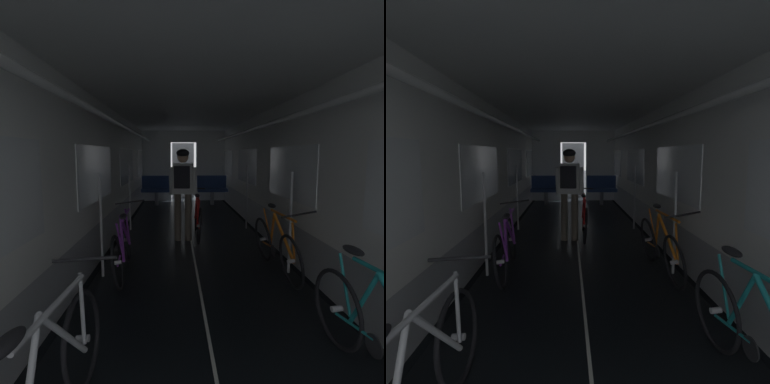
# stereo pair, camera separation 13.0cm
# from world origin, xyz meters

# --- Properties ---
(train_car_shell) EXTENTS (3.14, 12.34, 2.57)m
(train_car_shell) POSITION_xyz_m (-0.00, 3.60, 1.70)
(train_car_shell) COLOR black
(train_car_shell) RESTS_ON ground
(bench_seat_far_left) EXTENTS (0.98, 0.51, 0.95)m
(bench_seat_far_left) POSITION_xyz_m (-0.90, 8.07, 0.57)
(bench_seat_far_left) COLOR gray
(bench_seat_far_left) RESTS_ON ground
(bench_seat_far_right) EXTENTS (0.98, 0.51, 0.95)m
(bench_seat_far_right) POSITION_xyz_m (0.90, 8.07, 0.57)
(bench_seat_far_right) COLOR gray
(bench_seat_far_right) RESTS_ON ground
(bicycle_silver) EXTENTS (0.44, 1.69, 0.95)m
(bicycle_silver) POSITION_xyz_m (-0.98, -0.40, 0.38)
(bicycle_silver) COLOR black
(bicycle_silver) RESTS_ON ground
(bicycle_purple) EXTENTS (0.44, 1.69, 0.95)m
(bicycle_purple) POSITION_xyz_m (-1.02, 2.19, 0.38)
(bicycle_purple) COLOR black
(bicycle_purple) RESTS_ON ground
(bicycle_orange) EXTENTS (0.44, 1.69, 0.96)m
(bicycle_orange) POSITION_xyz_m (1.09, 2.13, 0.38)
(bicycle_orange) COLOR black
(bicycle_orange) RESTS_ON ground
(bicycle_teal) EXTENTS (0.44, 1.69, 0.94)m
(bicycle_teal) POSITION_xyz_m (1.11, -0.06, 0.38)
(bicycle_teal) COLOR black
(bicycle_teal) RESTS_ON ground
(person_cyclist_aisle) EXTENTS (0.55, 0.42, 1.73)m
(person_cyclist_aisle) POSITION_xyz_m (-0.15, 3.79, 1.07)
(person_cyclist_aisle) COLOR brown
(person_cyclist_aisle) RESTS_ON ground
(bicycle_red_in_aisle) EXTENTS (0.44, 1.69, 0.95)m
(bicycle_red_in_aisle) POSITION_xyz_m (0.15, 4.06, 0.38)
(bicycle_red_in_aisle) COLOR black
(bicycle_red_in_aisle) RESTS_ON ground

